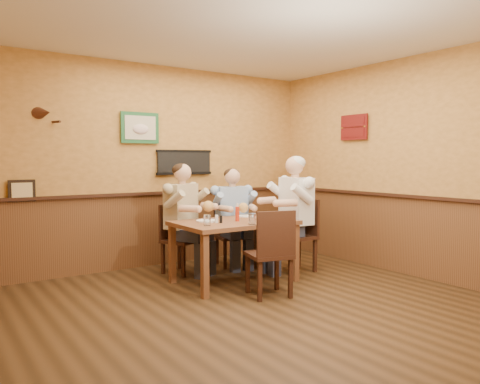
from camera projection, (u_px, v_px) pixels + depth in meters
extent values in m
plane|color=black|center=(260.00, 312.00, 4.57)|extent=(5.00, 5.00, 0.00)
cube|color=silver|center=(261.00, 19.00, 4.37)|extent=(5.00, 5.00, 0.02)
cube|color=#CE9448|center=(153.00, 166.00, 6.53)|extent=(5.00, 0.02, 2.80)
cube|color=#CE9448|center=(419.00, 167.00, 5.88)|extent=(0.02, 5.00, 2.80)
cube|color=brown|center=(154.00, 230.00, 6.57)|extent=(5.00, 0.02, 1.00)
cube|color=brown|center=(416.00, 238.00, 5.93)|extent=(0.02, 5.00, 1.00)
cube|color=black|center=(184.00, 162.00, 6.76)|extent=(0.88, 0.03, 0.34)
cube|color=#1F5C2F|center=(140.00, 128.00, 6.35)|extent=(0.54, 0.03, 0.42)
cube|color=black|center=(22.00, 191.00, 5.55)|extent=(0.30, 0.03, 0.26)
cube|color=maroon|center=(354.00, 127.00, 6.68)|extent=(0.03, 0.48, 0.36)
cube|color=brown|center=(234.00, 223.00, 5.65)|extent=(1.40, 0.90, 0.05)
cube|color=brown|center=(205.00, 266.00, 4.99)|extent=(0.07, 0.07, 0.70)
cube|color=brown|center=(295.00, 253.00, 5.72)|extent=(0.07, 0.07, 0.70)
cube|color=brown|center=(172.00, 254.00, 5.64)|extent=(0.07, 0.07, 0.70)
cube|color=brown|center=(257.00, 243.00, 6.36)|extent=(0.07, 0.07, 0.70)
cylinder|color=white|center=(207.00, 220.00, 5.24)|extent=(0.11, 0.11, 0.12)
cylinder|color=silver|center=(252.00, 219.00, 5.32)|extent=(0.09, 0.09, 0.13)
cylinder|color=black|center=(271.00, 217.00, 5.62)|extent=(0.10, 0.10, 0.10)
cylinder|color=red|center=(237.00, 213.00, 5.61)|extent=(0.05, 0.05, 0.20)
cylinder|color=white|center=(216.00, 219.00, 5.46)|extent=(0.05, 0.05, 0.09)
cylinder|color=black|center=(221.00, 219.00, 5.46)|extent=(0.04, 0.04, 0.09)
cylinder|color=silver|center=(207.00, 221.00, 5.58)|extent=(0.35, 0.35, 0.02)
cylinder|color=silver|center=(246.00, 216.00, 6.07)|extent=(0.29, 0.29, 0.01)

